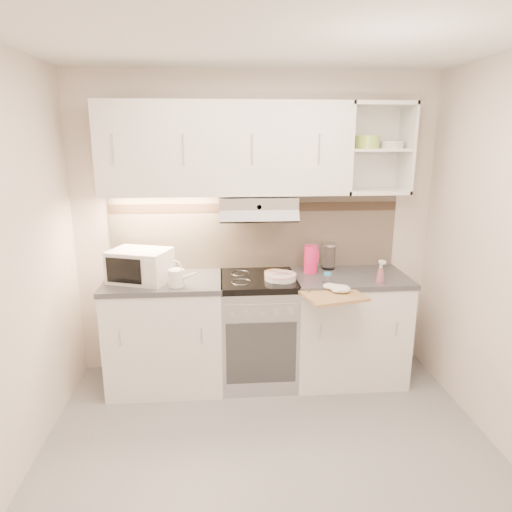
{
  "coord_description": "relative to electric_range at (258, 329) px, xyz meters",
  "views": [
    {
      "loc": [
        -0.29,
        -2.37,
        1.99
      ],
      "look_at": [
        -0.03,
        0.95,
        1.12
      ],
      "focal_mm": 32.0,
      "sensor_mm": 36.0,
      "label": 1
    }
  ],
  "objects": [
    {
      "name": "pink_pitcher",
      "position": [
        0.44,
        0.1,
        0.56
      ],
      "size": [
        0.12,
        0.11,
        0.23
      ],
      "rotation": [
        0.0,
        0.0,
        -0.32
      ],
      "color": "#E01D5F",
      "rests_on": "worktop_right"
    },
    {
      "name": "cutting_board",
      "position": [
        0.51,
        -0.38,
        0.42
      ],
      "size": [
        0.5,
        0.47,
        0.02
      ],
      "primitive_type": "cube",
      "rotation": [
        0.0,
        0.0,
        0.25
      ],
      "color": "#A57551",
      "rests_on": "base_cabinet_right"
    },
    {
      "name": "dish_towel",
      "position": [
        0.53,
        -0.33,
        0.46
      ],
      "size": [
        0.29,
        0.27,
        0.06
      ],
      "primitive_type": null,
      "rotation": [
        0.0,
        0.0,
        -0.43
      ],
      "color": "silver",
      "rests_on": "cutting_board"
    },
    {
      "name": "bread_loaf",
      "position": [
        0.14,
        0.0,
        0.47
      ],
      "size": [
        0.17,
        0.17,
        0.04
      ],
      "primitive_type": "cylinder",
      "color": "olive",
      "rests_on": "electric_range"
    },
    {
      "name": "electric_range",
      "position": [
        0.0,
        0.0,
        0.0
      ],
      "size": [
        0.6,
        0.6,
        0.9
      ],
      "color": "#B7B7BC",
      "rests_on": "ground"
    },
    {
      "name": "ground",
      "position": [
        0.0,
        -1.1,
        -0.45
      ],
      "size": [
        3.0,
        3.0,
        0.0
      ],
      "primitive_type": "plane",
      "color": "gray",
      "rests_on": "ground"
    },
    {
      "name": "base_cabinet_left",
      "position": [
        -0.75,
        0.0,
        -0.02
      ],
      "size": [
        0.9,
        0.6,
        0.86
      ],
      "primitive_type": "cube",
      "color": "white",
      "rests_on": "ground"
    },
    {
      "name": "worktop_right",
      "position": [
        0.75,
        0.0,
        0.43
      ],
      "size": [
        0.92,
        0.62,
        0.04
      ],
      "primitive_type": "cube",
      "color": "#47474C",
      "rests_on": "base_cabinet_right"
    },
    {
      "name": "spice_jar",
      "position": [
        0.52,
        -0.2,
        0.49
      ],
      "size": [
        0.06,
        0.06,
        0.09
      ],
      "rotation": [
        0.0,
        0.0,
        0.25
      ],
      "color": "silver",
      "rests_on": "worktop_right"
    },
    {
      "name": "base_cabinet_right",
      "position": [
        0.75,
        0.0,
        -0.02
      ],
      "size": [
        0.9,
        0.6,
        0.86
      ],
      "primitive_type": "cube",
      "color": "white",
      "rests_on": "ground"
    },
    {
      "name": "room_shell",
      "position": [
        0.0,
        -0.73,
        1.18
      ],
      "size": [
        3.04,
        2.84,
        2.52
      ],
      "color": "beige",
      "rests_on": "ground"
    },
    {
      "name": "microwave",
      "position": [
        -0.92,
        -0.02,
        0.57
      ],
      "size": [
        0.52,
        0.45,
        0.25
      ],
      "rotation": [
        0.0,
        0.0,
        -0.33
      ],
      "color": "silver",
      "rests_on": "worktop_left"
    },
    {
      "name": "watering_can",
      "position": [
        -0.62,
        -0.18,
        0.52
      ],
      "size": [
        0.23,
        0.14,
        0.2
      ],
      "rotation": [
        0.0,
        0.0,
        -0.38
      ],
      "color": "white",
      "rests_on": "worktop_left"
    },
    {
      "name": "spray_bottle",
      "position": [
        0.92,
        -0.22,
        0.53
      ],
      "size": [
        0.07,
        0.07,
        0.2
      ],
      "rotation": [
        0.0,
        0.0,
        0.15
      ],
      "color": "pink",
      "rests_on": "worktop_right"
    },
    {
      "name": "plate_stack",
      "position": [
        0.17,
        -0.07,
        0.47
      ],
      "size": [
        0.25,
        0.25,
        0.05
      ],
      "rotation": [
        0.0,
        0.0,
        -0.31
      ],
      "color": "silver",
      "rests_on": "electric_range"
    },
    {
      "name": "worktop_left",
      "position": [
        -0.75,
        0.0,
        0.43
      ],
      "size": [
        0.92,
        0.62,
        0.04
      ],
      "primitive_type": "cube",
      "color": "#47474C",
      "rests_on": "base_cabinet_left"
    },
    {
      "name": "glass_jar",
      "position": [
        0.62,
        0.19,
        0.56
      ],
      "size": [
        0.12,
        0.12,
        0.22
      ],
      "rotation": [
        0.0,
        0.0,
        0.08
      ],
      "color": "white",
      "rests_on": "worktop_right"
    }
  ]
}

